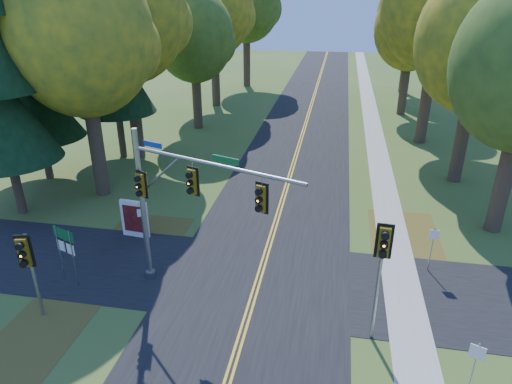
% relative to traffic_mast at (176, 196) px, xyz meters
% --- Properties ---
extents(ground, '(160.00, 160.00, 0.00)m').
position_rel_traffic_mast_xyz_m(ground, '(3.06, -0.64, -4.42)').
color(ground, '#30581F').
rests_on(ground, ground).
extents(road_main, '(8.00, 160.00, 0.02)m').
position_rel_traffic_mast_xyz_m(road_main, '(3.06, -0.64, -4.41)').
color(road_main, black).
rests_on(road_main, ground).
extents(road_cross, '(60.00, 6.00, 0.02)m').
position_rel_traffic_mast_xyz_m(road_cross, '(3.06, 1.36, -4.41)').
color(road_cross, black).
rests_on(road_cross, ground).
extents(centerline_left, '(0.10, 160.00, 0.01)m').
position_rel_traffic_mast_xyz_m(centerline_left, '(2.96, -0.64, -4.40)').
color(centerline_left, gold).
rests_on(centerline_left, road_main).
extents(centerline_right, '(0.10, 160.00, 0.01)m').
position_rel_traffic_mast_xyz_m(centerline_right, '(3.16, -0.64, -4.40)').
color(centerline_right, gold).
rests_on(centerline_right, road_main).
extents(sidewalk_east, '(1.60, 160.00, 0.06)m').
position_rel_traffic_mast_xyz_m(sidewalk_east, '(9.26, -0.64, -4.39)').
color(sidewalk_east, '#9E998E').
rests_on(sidewalk_east, ground).
extents(leaf_patch_w_near, '(4.00, 6.00, 0.00)m').
position_rel_traffic_mast_xyz_m(leaf_patch_w_near, '(-3.44, 3.36, -4.41)').
color(leaf_patch_w_near, brown).
rests_on(leaf_patch_w_near, ground).
extents(leaf_patch_e, '(3.50, 8.00, 0.00)m').
position_rel_traffic_mast_xyz_m(leaf_patch_e, '(9.86, 5.36, -4.41)').
color(leaf_patch_e, brown).
rests_on(leaf_patch_e, ground).
extents(leaf_patch_w_far, '(3.00, 5.00, 0.00)m').
position_rel_traffic_mast_xyz_m(leaf_patch_w_far, '(-4.44, -3.64, -4.41)').
color(leaf_patch_w_far, brown).
rests_on(leaf_patch_w_far, ground).
extents(tree_w_a, '(8.00, 8.00, 14.15)m').
position_rel_traffic_mast_xyz_m(tree_w_a, '(-8.07, 8.75, 5.06)').
color(tree_w_a, '#38281C').
rests_on(tree_w_a, ground).
extents(tree_w_b, '(8.60, 8.60, 15.38)m').
position_rel_traffic_mast_xyz_m(tree_w_b, '(-8.67, 15.65, 5.95)').
color(tree_w_b, '#38281C').
rests_on(tree_w_b, ground).
extents(tree_e_b, '(7.60, 7.60, 13.33)m').
position_rel_traffic_mast_xyz_m(tree_e_b, '(14.02, 14.94, 4.48)').
color(tree_e_b, '#38281C').
rests_on(tree_e_b, ground).
extents(tree_w_c, '(6.80, 6.80, 11.91)m').
position_rel_traffic_mast_xyz_m(tree_w_c, '(-6.48, 23.83, 3.52)').
color(tree_w_c, '#38281C').
rests_on(tree_w_c, ground).
extents(tree_e_c, '(8.80, 8.80, 15.79)m').
position_rel_traffic_mast_xyz_m(tree_e_c, '(12.94, 23.05, 6.24)').
color(tree_e_c, '#38281C').
rests_on(tree_e_c, ground).
extents(tree_w_d, '(8.20, 8.20, 14.56)m').
position_rel_traffic_mast_xyz_m(tree_w_d, '(-7.07, 32.55, 5.36)').
color(tree_w_d, '#38281C').
rests_on(tree_w_d, ground).
extents(tree_e_d, '(7.00, 7.00, 12.32)m').
position_rel_traffic_mast_xyz_m(tree_e_d, '(12.32, 32.24, 3.82)').
color(tree_e_d, '#38281C').
rests_on(tree_e_d, ground).
extents(tree_w_e, '(8.40, 8.40, 14.97)m').
position_rel_traffic_mast_xyz_m(tree_w_e, '(-5.87, 43.45, 5.65)').
color(tree_w_e, '#38281C').
rests_on(tree_w_e, ground).
extents(tree_e_e, '(7.80, 7.80, 13.74)m').
position_rel_traffic_mast_xyz_m(tree_e_e, '(13.53, 42.94, 4.77)').
color(tree_e_e, '#38281C').
rests_on(tree_e_e, ground).
extents(pine_b, '(5.60, 5.60, 17.31)m').
position_rel_traffic_mast_xyz_m(pine_b, '(-12.94, 10.36, 3.74)').
color(pine_b, '#38281C').
rests_on(pine_b, ground).
extents(pine_c, '(5.60, 5.60, 20.56)m').
position_rel_traffic_mast_xyz_m(pine_c, '(-9.94, 15.36, 5.27)').
color(pine_c, '#38281C').
rests_on(pine_c, ground).
extents(traffic_mast, '(7.17, 2.77, 6.88)m').
position_rel_traffic_mast_xyz_m(traffic_mast, '(0.00, 0.00, 0.00)').
color(traffic_mast, gray).
rests_on(traffic_mast, ground).
extents(east_signal_pole, '(0.57, 0.65, 4.90)m').
position_rel_traffic_mast_xyz_m(east_signal_pole, '(7.78, -1.72, -0.71)').
color(east_signal_pole, '#95989D').
rests_on(east_signal_pole, ground).
extents(ped_signal_pole, '(0.59, 0.69, 3.76)m').
position_rel_traffic_mast_xyz_m(ped_signal_pole, '(-4.89, -2.77, -1.63)').
color(ped_signal_pole, '#909498').
rests_on(ped_signal_pole, ground).
extents(route_sign_cluster, '(1.19, 0.50, 2.71)m').
position_rel_traffic_mast_xyz_m(route_sign_cluster, '(-5.00, -0.32, -2.51)').
color(route_sign_cluster, gray).
rests_on(route_sign_cluster, ground).
extents(info_kiosk, '(1.48, 0.36, 2.03)m').
position_rel_traffic_mast_xyz_m(info_kiosk, '(-3.86, 3.97, -3.41)').
color(info_kiosk, silver).
rests_on(info_kiosk, ground).
extents(reg_sign_e_north, '(0.42, 0.06, 2.19)m').
position_rel_traffic_mast_xyz_m(reg_sign_e_north, '(10.56, 3.42, -2.92)').
color(reg_sign_e_north, gray).
rests_on(reg_sign_e_north, ground).
extents(reg_sign_e_south, '(0.43, 0.20, 2.36)m').
position_rel_traffic_mast_xyz_m(reg_sign_e_south, '(10.55, -3.96, -2.81)').
color(reg_sign_e_south, gray).
rests_on(reg_sign_e_south, ground).
extents(reg_sign_w, '(0.37, 0.12, 1.99)m').
position_rel_traffic_mast_xyz_m(reg_sign_w, '(-3.19, 3.38, -3.06)').
color(reg_sign_w, gray).
rests_on(reg_sign_w, ground).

